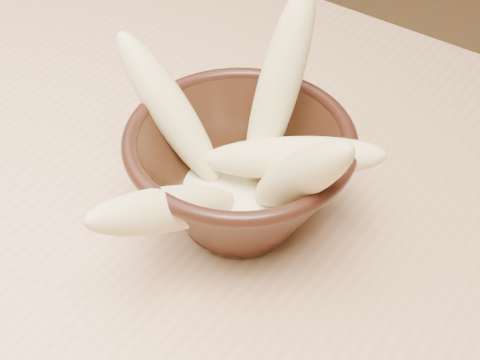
# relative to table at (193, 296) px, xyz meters

# --- Properties ---
(table) EXTENTS (1.20, 0.80, 0.75)m
(table) POSITION_rel_table_xyz_m (0.00, 0.00, 0.00)
(table) COLOR tan
(table) RESTS_ON ground
(bowl) EXTENTS (0.18, 0.18, 0.10)m
(bowl) POSITION_rel_table_xyz_m (0.02, 0.04, 0.13)
(bowl) COLOR black
(bowl) RESTS_ON table
(milk_puddle) EXTENTS (0.10, 0.10, 0.01)m
(milk_puddle) POSITION_rel_table_xyz_m (0.02, 0.04, 0.11)
(milk_puddle) COLOR #EFE2C0
(milk_puddle) RESTS_ON bowl
(banana_upright) EXTENTS (0.03, 0.10, 0.16)m
(banana_upright) POSITION_rel_table_xyz_m (0.02, 0.09, 0.19)
(banana_upright) COLOR #D4C67D
(banana_upright) RESTS_ON bowl
(banana_left) EXTENTS (0.12, 0.04, 0.13)m
(banana_left) POSITION_rel_table_xyz_m (-0.05, 0.04, 0.17)
(banana_left) COLOR #D4C67D
(banana_left) RESTS_ON bowl
(banana_right) EXTENTS (0.12, 0.07, 0.13)m
(banana_right) POSITION_rel_table_xyz_m (0.08, 0.03, 0.17)
(banana_right) COLOR #D4C67D
(banana_right) RESTS_ON bowl
(banana_across) EXTENTS (0.15, 0.08, 0.07)m
(banana_across) POSITION_rel_table_xyz_m (0.05, 0.06, 0.15)
(banana_across) COLOR #D4C67D
(banana_across) RESTS_ON bowl
(banana_front) EXTENTS (0.05, 0.15, 0.11)m
(banana_front) POSITION_rel_table_xyz_m (0.02, -0.04, 0.15)
(banana_front) COLOR #D4C67D
(banana_front) RESTS_ON bowl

